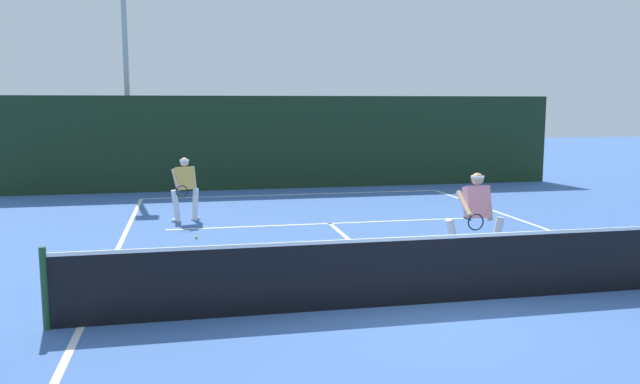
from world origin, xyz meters
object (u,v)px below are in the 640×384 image
player_far (185,187)px  light_pole (125,46)px  player_near (476,214)px  tennis_ball (196,237)px

player_far → light_pole: (-1.84, 6.62, 3.90)m
light_pole → player_near: bearing=-59.5°
tennis_ball → light_pole: bearing=103.2°
tennis_ball → player_near: bearing=-32.2°
player_far → tennis_ball: 2.31m
light_pole → tennis_ball: bearing=-76.8°
player_far → light_pole: size_ratio=0.20×
tennis_ball → light_pole: size_ratio=0.01×
player_near → player_far: size_ratio=1.05×
player_far → tennis_ball: size_ratio=23.74×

